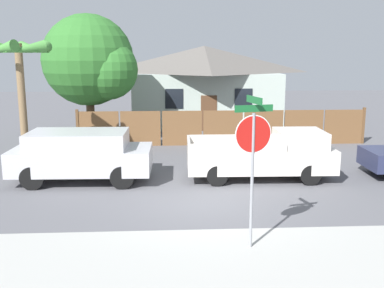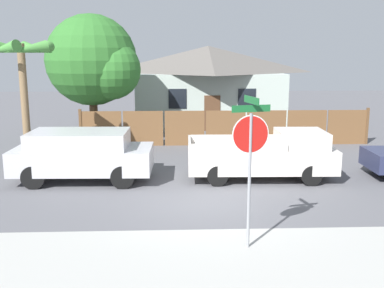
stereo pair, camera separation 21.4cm
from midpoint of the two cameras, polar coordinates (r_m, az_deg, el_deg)
The scene contains 9 objects.
ground_plane at distance 13.22m, azimuth 0.93°, elevation -7.53°, with size 80.00×80.00×0.00m, color #56565B.
sidewalk_strip at distance 9.90m, azimuth 2.50°, elevation -14.27°, with size 36.00×3.20×0.01m.
wooden_fence at distance 21.38m, azimuth 3.67°, elevation 2.06°, with size 13.77×0.12×1.76m.
house at distance 28.40m, azimuth 1.33°, elevation 7.72°, with size 9.33×7.02×4.77m.
oak_tree at distance 22.32m, azimuth -12.81°, elevation 10.08°, with size 4.59×4.37×6.17m.
palm_tree at distance 17.83m, azimuth -21.43°, elevation 9.92°, with size 2.37×2.57×4.77m.
red_suv at distance 15.65m, azimuth -14.26°, elevation -1.26°, with size 4.69×2.15×1.73m.
orange_pickup at distance 15.73m, azimuth 8.94°, elevation -1.43°, with size 5.05×2.00×1.70m.
stop_sign at distance 9.77m, azimuth 7.13°, elevation -0.30°, with size 0.86×0.77×3.40m.
Camera 1 is at (-1.03, -12.47, 4.29)m, focal length 42.00 mm.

